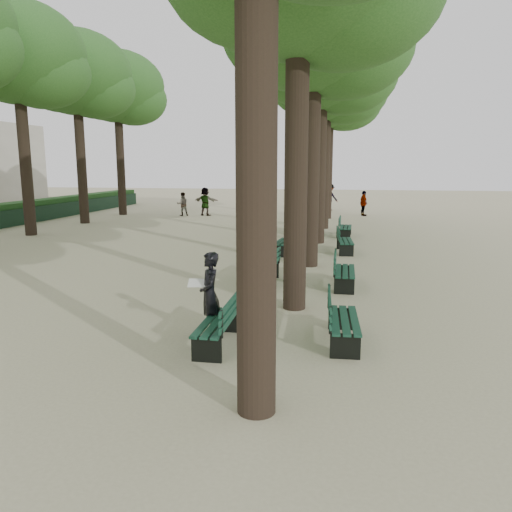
# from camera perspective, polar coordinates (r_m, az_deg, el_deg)

# --- Properties ---
(ground) EXTENTS (120.00, 120.00, 0.00)m
(ground) POSITION_cam_1_polar(r_m,az_deg,el_deg) (9.15, -7.14, -10.66)
(ground) COLOR #B7B18B
(ground) RESTS_ON ground
(tree_central_2) EXTENTS (6.00, 6.00, 9.95)m
(tree_central_2) POSITION_cam_1_polar(r_m,az_deg,el_deg) (16.76, 6.70, 25.45)
(tree_central_2) COLOR #33261C
(tree_central_2) RESTS_ON ground
(tree_central_3) EXTENTS (6.00, 6.00, 9.95)m
(tree_central_3) POSITION_cam_1_polar(r_m,az_deg,el_deg) (21.62, 7.58, 21.97)
(tree_central_3) COLOR #33261C
(tree_central_3) RESTS_ON ground
(tree_central_4) EXTENTS (6.00, 6.00, 9.95)m
(tree_central_4) POSITION_cam_1_polar(r_m,az_deg,el_deg) (26.53, 8.12, 19.78)
(tree_central_4) COLOR #33261C
(tree_central_4) RESTS_ON ground
(tree_central_5) EXTENTS (6.00, 6.00, 9.95)m
(tree_central_5) POSITION_cam_1_polar(r_m,az_deg,el_deg) (31.47, 8.48, 18.27)
(tree_central_5) COLOR #33261C
(tree_central_5) RESTS_ON ground
(tree_far_3) EXTENTS (6.00, 6.00, 10.45)m
(tree_far_3) POSITION_cam_1_polar(r_m,az_deg,el_deg) (26.15, -25.69, 20.14)
(tree_far_3) COLOR #33261C
(tree_far_3) RESTS_ON ground
(tree_far_4) EXTENTS (6.00, 6.00, 10.45)m
(tree_far_4) POSITION_cam_1_polar(r_m,az_deg,el_deg) (30.34, -19.90, 19.03)
(tree_far_4) COLOR #33261C
(tree_far_4) RESTS_ON ground
(tree_far_5) EXTENTS (6.00, 6.00, 10.45)m
(tree_far_5) POSITION_cam_1_polar(r_m,az_deg,el_deg) (34.74, -15.61, 18.07)
(tree_far_5) COLOR #33261C
(tree_far_5) RESTS_ON ground
(bench_left_0) EXTENTS (0.59, 1.81, 0.92)m
(bench_left_0) POSITION_cam_1_polar(r_m,az_deg,el_deg) (9.24, -4.42, -8.61)
(bench_left_0) COLOR black
(bench_left_0) RESTS_ON ground
(bench_left_1) EXTENTS (0.80, 1.86, 0.92)m
(bench_left_1) POSITION_cam_1_polar(r_m,az_deg,el_deg) (13.97, 0.73, -2.03)
(bench_left_1) COLOR black
(bench_left_1) RESTS_ON ground
(bench_left_2) EXTENTS (0.76, 1.85, 0.92)m
(bench_left_2) POSITION_cam_1_polar(r_m,az_deg,el_deg) (18.67, 3.15, 1.11)
(bench_left_2) COLOR black
(bench_left_2) RESTS_ON ground
(bench_left_3) EXTENTS (0.59, 1.81, 0.92)m
(bench_left_3) POSITION_cam_1_polar(r_m,az_deg,el_deg) (24.24, 4.80, 3.23)
(bench_left_3) COLOR black
(bench_left_3) RESTS_ON ground
(bench_right_0) EXTENTS (0.66, 1.83, 0.92)m
(bench_right_0) POSITION_cam_1_polar(r_m,az_deg,el_deg) (9.49, 9.96, -8.22)
(bench_right_0) COLOR black
(bench_right_0) RESTS_ON ground
(bench_right_1) EXTENTS (0.58, 1.80, 0.92)m
(bench_right_1) POSITION_cam_1_polar(r_m,az_deg,el_deg) (13.73, 10.07, -2.41)
(bench_right_1) COLOR black
(bench_right_1) RESTS_ON ground
(bench_right_2) EXTENTS (0.70, 1.84, 0.92)m
(bench_right_2) POSITION_cam_1_polar(r_m,az_deg,el_deg) (19.13, 10.13, 1.19)
(bench_right_2) COLOR black
(bench_right_2) RESTS_ON ground
(bench_right_3) EXTENTS (0.62, 1.82, 0.92)m
(bench_right_3) POSITION_cam_1_polar(r_m,az_deg,el_deg) (23.38, 10.16, 2.84)
(bench_right_3) COLOR black
(bench_right_3) RESTS_ON ground
(man_with_map) EXTENTS (0.71, 0.74, 1.66)m
(man_with_map) POSITION_cam_1_polar(r_m,az_deg,el_deg) (9.60, -5.30, -4.43)
(man_with_map) COLOR black
(man_with_map) RESTS_ON ground
(pedestrian_b) EXTENTS (1.26, 0.96, 1.92)m
(pedestrian_b) POSITION_cam_1_polar(r_m,az_deg,el_deg) (36.90, 8.44, 6.67)
(pedestrian_b) COLOR #262628
(pedestrian_b) RESTS_ON ground
(pedestrian_a) EXTENTS (0.79, 0.64, 1.52)m
(pedestrian_a) POSITION_cam_1_polar(r_m,az_deg,el_deg) (32.92, -8.40, 5.89)
(pedestrian_a) COLOR #262628
(pedestrian_a) RESTS_ON ground
(pedestrian_d) EXTENTS (0.77, 0.94, 1.80)m
(pedestrian_d) POSITION_cam_1_polar(r_m,az_deg,el_deg) (36.59, 7.48, 6.57)
(pedestrian_d) COLOR #262628
(pedestrian_d) RESTS_ON ground
(pedestrian_c) EXTENTS (0.66, 1.01, 1.63)m
(pedestrian_c) POSITION_cam_1_polar(r_m,az_deg,el_deg) (33.22, 12.20, 5.90)
(pedestrian_c) COLOR #262628
(pedestrian_c) RESTS_ON ground
(pedestrian_e) EXTENTS (1.74, 0.82, 1.84)m
(pedestrian_e) POSITION_cam_1_polar(r_m,az_deg,el_deg) (32.87, -5.82, 6.22)
(pedestrian_e) COLOR #262628
(pedestrian_e) RESTS_ON ground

